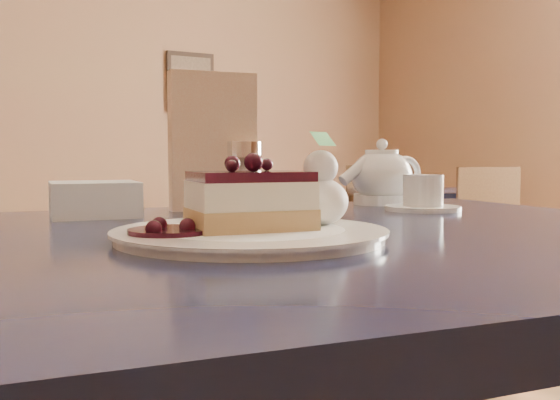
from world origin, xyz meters
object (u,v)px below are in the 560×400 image
main_table (236,305)px  bg_table_far_right (424,283)px  dessert_plate (250,235)px  cheesecake_slice (250,201)px  tea_set (389,181)px

main_table → bg_table_far_right: size_ratio=0.84×
dessert_plate → cheesecake_slice: (-0.00, 0.00, 0.04)m
dessert_plate → bg_table_far_right: bearing=44.9°
bg_table_far_right → main_table: bearing=-111.1°
dessert_plate → bg_table_far_right: (2.56, 2.56, -0.77)m
cheesecake_slice → bg_table_far_right: (2.56, 2.56, -0.80)m
dessert_plate → bg_table_far_right: dessert_plate is taller
main_table → tea_set: size_ratio=5.14×
main_table → cheesecake_slice: 0.14m
main_table → tea_set: (0.45, 0.27, 0.13)m
dessert_plate → tea_set: bearing=35.2°
dessert_plate → main_table: bearing=83.1°
dessert_plate → tea_set: 0.56m
main_table → cheesecake_slice: bearing=-90.0°
tea_set → main_table: bearing=-149.2°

